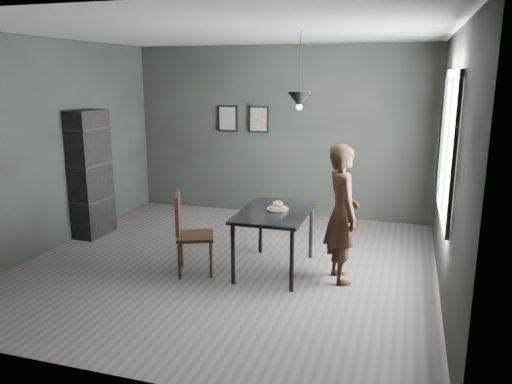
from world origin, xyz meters
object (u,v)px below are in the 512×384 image
(wood_chair, at_px, (187,228))
(pendant_lamp, at_px, (299,100))
(cafe_table, at_px, (275,217))
(shelf_unit, at_px, (90,174))
(white_plate, at_px, (278,209))
(woman, at_px, (342,214))

(wood_chair, distance_m, pendant_lamp, 1.98)
(cafe_table, distance_m, pendant_lamp, 1.41)
(wood_chair, xyz_separation_m, shelf_unit, (-1.95, 0.93, 0.36))
(white_plate, height_order, wood_chair, wood_chair)
(woman, xyz_separation_m, shelf_unit, (-3.72, 0.61, 0.12))
(shelf_unit, relative_size, pendant_lamp, 2.13)
(cafe_table, relative_size, woman, 0.75)
(shelf_unit, bearing_deg, pendant_lamp, -5.05)
(woman, xyz_separation_m, wood_chair, (-1.77, -0.32, -0.24))
(woman, height_order, pendant_lamp, pendant_lamp)
(wood_chair, distance_m, shelf_unit, 2.19)
(wood_chair, bearing_deg, pendant_lamp, -0.58)
(wood_chair, height_order, shelf_unit, shelf_unit)
(woman, bearing_deg, pendant_lamp, 48.99)
(cafe_table, xyz_separation_m, woman, (0.80, -0.06, 0.12))
(wood_chair, xyz_separation_m, pendant_lamp, (1.22, 0.48, 1.49))
(cafe_table, distance_m, white_plate, 0.10)
(cafe_table, xyz_separation_m, pendant_lamp, (0.25, 0.10, 1.38))
(woman, bearing_deg, cafe_table, 60.97)
(woman, relative_size, wood_chair, 1.62)
(woman, bearing_deg, wood_chair, 75.80)
(woman, xyz_separation_m, pendant_lamp, (-0.55, 0.16, 1.26))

